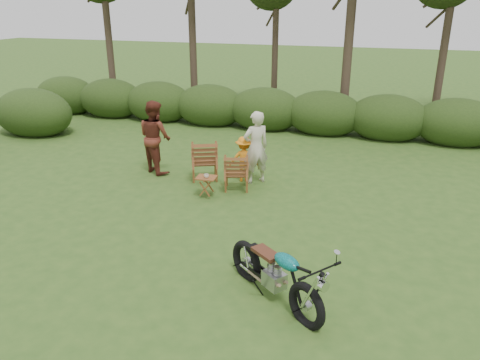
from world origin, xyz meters
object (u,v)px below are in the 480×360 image
(lawn_chair_right, at_px, (237,189))
(child, at_px, (244,181))
(adult_a, at_px, (255,182))
(adult_b, at_px, (158,171))
(lawn_chair_left, at_px, (205,179))
(side_table, at_px, (207,187))
(motorcycle, at_px, (274,298))
(cup, at_px, (206,176))

(lawn_chair_right, relative_size, child, 0.81)
(adult_a, height_order, adult_b, adult_b)
(adult_a, xyz_separation_m, adult_b, (-2.61, -0.04, 0.00))
(lawn_chair_right, xyz_separation_m, adult_a, (0.29, 0.57, 0.00))
(lawn_chair_left, height_order, adult_b, adult_b)
(adult_b, bearing_deg, side_table, 178.23)
(lawn_chair_left, xyz_separation_m, adult_b, (-1.36, 0.13, 0.00))
(side_table, distance_m, adult_a, 1.44)
(lawn_chair_left, relative_size, adult_a, 0.58)
(motorcycle, height_order, lawn_chair_right, motorcycle)
(lawn_chair_right, distance_m, adult_b, 2.38)
(motorcycle, xyz_separation_m, lawn_chair_left, (-2.81, 4.27, 0.00))
(motorcycle, height_order, lawn_chair_left, motorcycle)
(lawn_chair_left, distance_m, adult_a, 1.26)
(lawn_chair_left, distance_m, cup, 1.27)
(child, bearing_deg, side_table, 48.44)
(motorcycle, bearing_deg, adult_a, 146.97)
(lawn_chair_right, xyz_separation_m, lawn_chair_left, (-0.96, 0.40, 0.00))
(motorcycle, bearing_deg, side_table, 163.42)
(adult_a, distance_m, adult_b, 2.61)
(cup, bearing_deg, side_table, 113.37)
(adult_a, bearing_deg, motorcycle, 68.50)
(lawn_chair_left, xyz_separation_m, side_table, (0.45, -1.01, 0.23))
(motorcycle, distance_m, cup, 4.00)
(child, bearing_deg, adult_a, 158.74)
(adult_b, distance_m, child, 2.31)
(adult_b, bearing_deg, lawn_chair_left, -155.13)
(adult_a, relative_size, adult_b, 0.95)
(adult_a, xyz_separation_m, child, (-0.30, 0.01, 0.00))
(adult_a, bearing_deg, side_table, 15.14)
(lawn_chair_left, bearing_deg, adult_b, -29.56)
(lawn_chair_right, xyz_separation_m, cup, (-0.48, -0.66, 0.51))
(motorcycle, distance_m, lawn_chair_left, 5.11)
(lawn_chair_right, bearing_deg, child, -105.55)
(motorcycle, bearing_deg, cup, 163.59)
(motorcycle, height_order, cup, motorcycle)
(motorcycle, xyz_separation_m, side_table, (-2.36, 3.26, 0.23))
(side_table, relative_size, child, 0.42)
(lawn_chair_right, height_order, adult_b, adult_b)
(adult_b, bearing_deg, child, -148.44)
(adult_a, distance_m, child, 0.30)
(lawn_chair_left, height_order, adult_a, adult_a)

